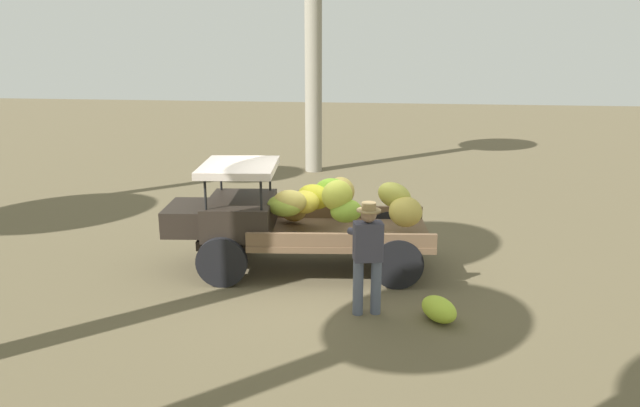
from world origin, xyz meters
name	(u,v)px	position (x,y,z in m)	size (l,w,h in m)	color
ground_plane	(304,273)	(0.00, 0.00, 0.00)	(60.00, 60.00, 0.00)	brown
truck	(291,216)	(0.24, -0.17, 0.94)	(4.57, 2.12, 1.85)	black
farmer	(368,252)	(-1.15, 1.42, 0.95)	(0.53, 0.49, 1.67)	#535A70
loose_banana_bunch	(439,309)	(-2.17, 1.51, 0.17)	(0.62, 0.40, 0.34)	#ACC835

